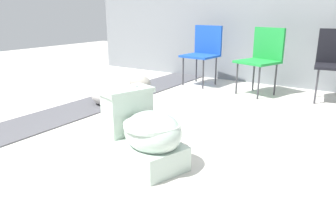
# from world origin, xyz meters

# --- Properties ---
(ground_plane) EXTENTS (14.00, 14.00, 0.00)m
(ground_plane) POSITION_xyz_m (0.00, 0.00, 0.00)
(ground_plane) COLOR beige
(gravel_strip) EXTENTS (0.56, 8.00, 0.01)m
(gravel_strip) POSITION_xyz_m (-1.18, 0.50, 0.01)
(gravel_strip) COLOR #4C4C51
(gravel_strip) RESTS_ON ground
(toilet) EXTENTS (0.71, 0.54, 0.52)m
(toilet) POSITION_xyz_m (0.21, -0.03, 0.22)
(toilet) COLOR #B2C6B7
(toilet) RESTS_ON ground
(folding_chair_left) EXTENTS (0.48, 0.48, 0.83)m
(folding_chair_left) POSITION_xyz_m (-0.67, 2.55, 0.51)
(folding_chair_left) COLOR #1947B2
(folding_chair_left) RESTS_ON ground
(folding_chair_middle) EXTENTS (0.56, 0.56, 0.83)m
(folding_chair_middle) POSITION_xyz_m (0.23, 2.43, 0.51)
(folding_chair_middle) COLOR #1E8C38
(folding_chair_middle) RESTS_ON ground
(folding_chair_right) EXTENTS (0.50, 0.50, 0.83)m
(folding_chair_right) POSITION_xyz_m (1.05, 2.58, 0.51)
(folding_chair_right) COLOR black
(folding_chair_right) RESTS_ON ground
(boulder_near) EXTENTS (0.43, 0.39, 0.23)m
(boulder_near) POSITION_xyz_m (-1.05, 0.92, 0.11)
(boulder_near) COLOR #B7B2AD
(boulder_near) RESTS_ON ground
(boulder_far) EXTENTS (0.32, 0.28, 0.21)m
(boulder_far) POSITION_xyz_m (-1.18, 1.70, 0.10)
(boulder_far) COLOR gray
(boulder_far) RESTS_ON ground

